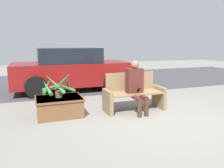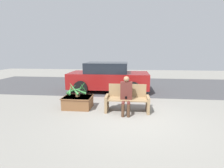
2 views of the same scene
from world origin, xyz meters
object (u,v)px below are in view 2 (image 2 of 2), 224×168
at_px(planter_box, 78,102).
at_px(person_seated, 126,93).
at_px(bench, 127,100).
at_px(parked_car, 108,77).
at_px(potted_plant, 77,89).

bearing_deg(planter_box, person_seated, -11.27).
relative_size(bench, parked_car, 0.37).
bearing_deg(bench, person_seated, -99.52).
xyz_separation_m(person_seated, potted_plant, (-1.84, 0.36, 0.02)).
bearing_deg(potted_plant, bench, -5.10).
bearing_deg(parked_car, person_seated, -72.57).
bearing_deg(person_seated, parked_car, 107.43).
height_order(person_seated, potted_plant, person_seated).
distance_m(bench, parked_car, 3.25).
height_order(planter_box, potted_plant, potted_plant).
bearing_deg(bench, parked_car, 109.02).
relative_size(potted_plant, parked_car, 0.19).
distance_m(bench, person_seated, 0.34).
bearing_deg(bench, planter_box, 174.85).
xyz_separation_m(person_seated, planter_box, (-1.81, 0.36, -0.46)).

